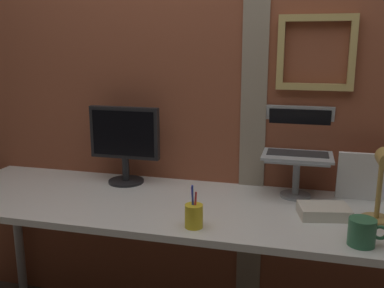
% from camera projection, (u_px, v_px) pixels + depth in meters
% --- Properties ---
extents(brick_wall_back, '(3.55, 0.16, 2.53)m').
position_uv_depth(brick_wall_back, '(210.00, 83.00, 2.18)').
color(brick_wall_back, brown).
rests_on(brick_wall_back, ground_plane).
extents(desk, '(2.32, 0.67, 0.77)m').
position_uv_depth(desk, '(186.00, 218.00, 1.94)').
color(desk, white).
rests_on(desk, ground_plane).
extents(monitor, '(0.36, 0.18, 0.39)m').
position_uv_depth(monitor, '(125.00, 139.00, 2.17)').
color(monitor, black).
rests_on(monitor, desk).
extents(laptop_stand, '(0.28, 0.22, 0.19)m').
position_uv_depth(laptop_stand, '(297.00, 170.00, 1.99)').
color(laptop_stand, gray).
rests_on(laptop_stand, desk).
extents(laptop, '(0.31, 0.27, 0.22)m').
position_uv_depth(laptop, '(298.00, 141.00, 2.02)').
color(laptop, '#ADB2B7').
rests_on(laptop, laptop_stand).
extents(whiteboard_panel, '(0.34, 0.05, 0.23)m').
position_uv_depth(whiteboard_panel, '(377.00, 178.00, 1.92)').
color(whiteboard_panel, white).
rests_on(whiteboard_panel, desk).
extents(desk_lamp, '(0.12, 0.20, 0.32)m').
position_uv_depth(desk_lamp, '(383.00, 179.00, 1.64)').
color(desk_lamp, tan).
rests_on(desk_lamp, desk).
extents(pen_cup, '(0.07, 0.07, 0.17)m').
position_uv_depth(pen_cup, '(194.00, 215.00, 1.67)').
color(pen_cup, yellow).
rests_on(pen_cup, desk).
extents(coffee_mug, '(0.13, 0.10, 0.10)m').
position_uv_depth(coffee_mug, '(362.00, 232.00, 1.52)').
color(coffee_mug, '#33724C').
rests_on(coffee_mug, desk).
extents(paper_clutter_stack, '(0.22, 0.18, 0.05)m').
position_uv_depth(paper_clutter_stack, '(324.00, 211.00, 1.78)').
color(paper_clutter_stack, silver).
rests_on(paper_clutter_stack, desk).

